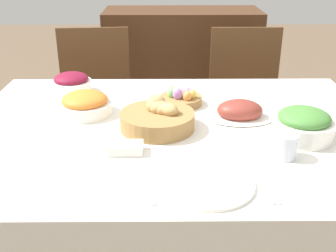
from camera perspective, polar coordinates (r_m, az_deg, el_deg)
The scene contains 16 objects.
dining_table at distance 1.75m, azimuth 0.83°, elevation -10.99°, with size 1.58×1.16×0.73m.
chair_far_right at distance 2.55m, azimuth 10.54°, elevation 3.58°, with size 0.42×0.42×0.90m.
chair_far_left at distance 2.54m, azimuth -9.84°, elevation 3.53°, with size 0.45×0.45×0.90m.
sideboard at distance 3.20m, azimuth 1.86°, elevation 7.39°, with size 1.11×0.44×0.91m.
bread_basket at distance 1.54m, azimuth -1.38°, elevation 1.17°, with size 0.27×0.27×0.12m.
egg_basket at distance 1.77m, azimuth 1.68°, elevation 3.82°, with size 0.18×0.18×0.08m.
ham_platter at distance 1.66m, azimuth 9.68°, elevation 1.93°, with size 0.27×0.19×0.08m.
carrot_bowl at distance 1.70m, azimuth -11.17°, elevation 2.94°, with size 0.21×0.21×0.09m.
green_salad_bowl at distance 1.53m, azimuth 17.86°, elevation 0.18°, with size 0.21×0.21×0.11m.
beet_salad_bowl at distance 1.96m, azimuth -12.94°, elevation 5.65°, with size 0.18×0.18×0.09m.
dinner_plate at distance 1.21m, azimuth 5.40°, elevation -7.81°, with size 0.27×0.27×0.01m.
fork at distance 1.21m, azimuth -2.19°, elevation -7.97°, with size 0.03×0.20×0.00m.
knife at distance 1.24m, azimuth 12.78°, elevation -7.72°, with size 0.03×0.20×0.00m.
spoon at distance 1.24m, azimuth 14.14°, elevation -7.67°, with size 0.03×0.20×0.00m.
drinking_cup at distance 1.39m, azimuth 15.48°, elevation -2.60°, with size 0.08×0.08×0.08m.
butter_dish at distance 1.38m, azimuth -5.76°, elevation -2.98°, with size 0.11×0.07×0.03m.
Camera 1 is at (-0.04, -1.43, 1.37)m, focal length 45.00 mm.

